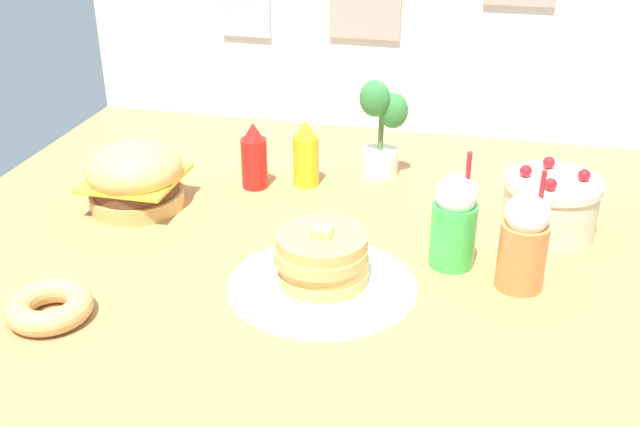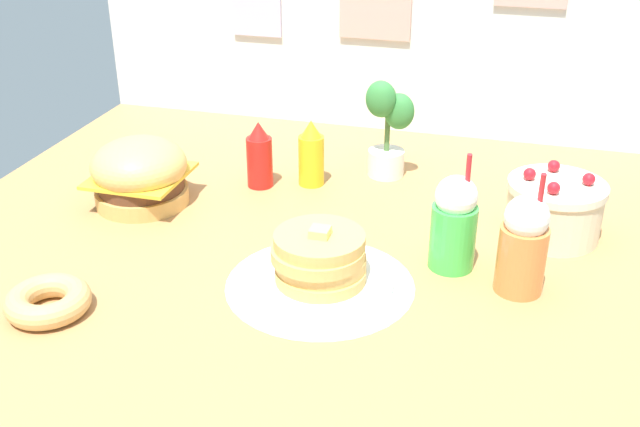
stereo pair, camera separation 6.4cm
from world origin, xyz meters
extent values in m
cube|color=#B27F4C|center=(0.00, 0.00, -0.01)|extent=(2.10, 1.99, 0.02)
cube|color=silver|center=(0.00, 0.99, 0.41)|extent=(2.10, 0.03, 0.81)
cube|color=silver|center=(-0.46, 0.97, 0.42)|extent=(0.18, 0.01, 0.21)
cube|color=#D8A599|center=(-0.03, 0.97, 0.42)|extent=(0.25, 0.01, 0.19)
cylinder|color=white|center=(0.08, -0.12, 0.00)|extent=(0.46, 0.46, 0.00)
cylinder|color=#DBA859|center=(-0.54, 0.18, 0.02)|extent=(0.27, 0.27, 0.05)
cylinder|color=#59331E|center=(-0.54, 0.18, 0.06)|extent=(0.25, 0.25, 0.04)
cube|color=yellow|center=(-0.54, 0.18, 0.09)|extent=(0.26, 0.26, 0.01)
ellipsoid|color=#E5B260|center=(-0.54, 0.18, 0.12)|extent=(0.27, 0.27, 0.16)
cylinder|color=white|center=(0.08, -0.12, 0.01)|extent=(0.35, 0.35, 0.02)
cylinder|color=#E0AD5B|center=(0.08, -0.12, 0.03)|extent=(0.22, 0.22, 0.03)
cylinder|color=#E0AD5B|center=(0.08, -0.11, 0.06)|extent=(0.22, 0.22, 0.03)
cylinder|color=#E0AD5B|center=(0.08, -0.12, 0.09)|extent=(0.22, 0.22, 0.03)
cylinder|color=#E0AD5B|center=(0.08, -0.11, 0.12)|extent=(0.22, 0.22, 0.03)
cube|color=#F7E072|center=(0.08, -0.12, 0.15)|extent=(0.05, 0.05, 0.02)
cylinder|color=beige|center=(0.61, 0.30, 0.07)|extent=(0.25, 0.25, 0.13)
cylinder|color=#F4EACC|center=(0.61, 0.30, 0.14)|extent=(0.26, 0.26, 0.02)
sphere|color=red|center=(0.69, 0.30, 0.17)|extent=(0.03, 0.03, 0.03)
sphere|color=red|center=(0.60, 0.37, 0.17)|extent=(0.03, 0.03, 0.03)
sphere|color=red|center=(0.54, 0.30, 0.17)|extent=(0.03, 0.03, 0.03)
sphere|color=red|center=(0.60, 0.22, 0.17)|extent=(0.03, 0.03, 0.03)
cylinder|color=red|center=(-0.25, 0.39, 0.08)|extent=(0.08, 0.08, 0.16)
cone|color=red|center=(-0.25, 0.39, 0.18)|extent=(0.06, 0.06, 0.05)
cylinder|color=yellow|center=(-0.10, 0.44, 0.08)|extent=(0.08, 0.08, 0.16)
cone|color=yellow|center=(-0.10, 0.44, 0.18)|extent=(0.06, 0.06, 0.05)
cylinder|color=green|center=(0.37, 0.06, 0.08)|extent=(0.11, 0.11, 0.17)
sphere|color=white|center=(0.37, 0.06, 0.19)|extent=(0.10, 0.10, 0.10)
cylinder|color=red|center=(0.39, 0.06, 0.23)|extent=(0.01, 0.03, 0.17)
cylinder|color=orange|center=(0.54, -0.01, 0.08)|extent=(0.11, 0.11, 0.17)
sphere|color=white|center=(0.54, -0.01, 0.19)|extent=(0.10, 0.10, 0.10)
cylinder|color=red|center=(0.56, -0.01, 0.23)|extent=(0.01, 0.04, 0.17)
torus|color=tan|center=(-0.48, -0.39, 0.03)|extent=(0.19, 0.19, 0.06)
torus|color=#D89ED8|center=(-0.48, -0.39, 0.03)|extent=(0.18, 0.18, 0.05)
cylinder|color=white|center=(0.11, 0.57, 0.04)|extent=(0.11, 0.11, 0.08)
cylinder|color=#4C7238|center=(0.11, 0.57, 0.16)|extent=(0.02, 0.02, 0.14)
ellipsoid|color=#38843D|center=(0.14, 0.56, 0.22)|extent=(0.09, 0.06, 0.11)
ellipsoid|color=#38843D|center=(0.08, 0.60, 0.24)|extent=(0.09, 0.06, 0.11)
ellipsoid|color=#38843D|center=(0.09, 0.54, 0.26)|extent=(0.09, 0.06, 0.11)
camera|label=1|loc=(0.44, -1.62, 0.98)|focal=42.53mm
camera|label=2|loc=(0.50, -1.60, 0.98)|focal=42.53mm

